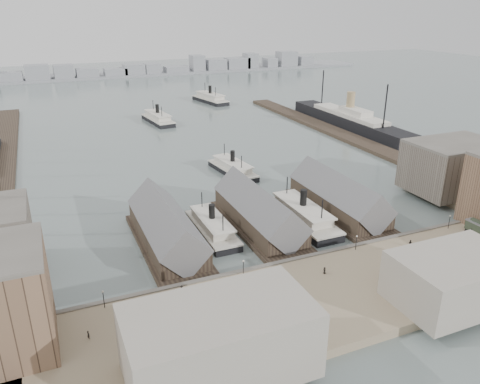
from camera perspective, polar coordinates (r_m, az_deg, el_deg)
name	(u,v)px	position (r m, az deg, el deg)	size (l,w,h in m)	color
ground	(288,256)	(117.45, 5.81, -7.75)	(900.00, 900.00, 0.00)	slate
quay	(333,295)	(102.60, 11.30, -12.23)	(180.00, 30.00, 2.00)	#89775C
seawall	(298,262)	(112.99, 7.11, -8.42)	(180.00, 1.20, 2.30)	#59544C
west_wharf	(1,168)	(197.95, -27.09, 2.66)	(10.00, 220.00, 1.60)	#2D231C
east_wharf	(342,135)	(227.56, 12.31, 6.84)	(10.00, 180.00, 1.60)	#2D231C
ferry_shed_west	(166,229)	(120.83, -8.96, -4.53)	(14.00, 42.00, 12.60)	#2D231C
ferry_shed_center	(259,213)	(128.69, 2.30, -2.56)	(14.00, 42.00, 12.60)	#2D231C
ferry_shed_east	(338,199)	(140.98, 11.90, -0.79)	(14.00, 42.00, 12.60)	#2D231C
warehouse_east_back	(453,167)	(164.93, 24.54, 2.80)	(28.00, 20.00, 15.00)	#60564C
street_bldg_center	(454,279)	(103.95, 24.65, -9.61)	(24.00, 16.00, 10.00)	gray
street_bldg_west	(220,341)	(78.30, -2.48, -17.64)	(30.00, 16.00, 12.00)	gray
lamp_post_far_w	(103,296)	(97.65, -16.33, -12.07)	(0.44, 0.44, 3.92)	black
lamp_post_near_w	(243,265)	(103.83, 0.41, -8.89)	(0.44, 0.44, 3.92)	black
lamp_post_near_e	(356,240)	(117.58, 14.01, -5.69)	(0.44, 0.44, 3.92)	black
lamp_post_far_e	(450,219)	(136.64, 24.19, -3.05)	(0.44, 0.44, 3.92)	black
far_shore	(98,73)	(429.12, -16.93, 13.72)	(500.00, 40.00, 15.72)	gray
ferry_docked_west	(212,227)	(126.79, -3.41, -4.23)	(7.65, 25.49, 9.10)	black
ferry_docked_east	(303,215)	(133.92, 7.63, -2.74)	(8.94, 29.79, 10.64)	black
ferry_open_near	(233,168)	(171.92, -0.90, 2.96)	(10.71, 26.49, 9.20)	black
ferry_open_mid	(158,118)	(252.72, -9.98, 8.85)	(11.99, 29.62, 10.29)	black
ferry_open_far	(210,98)	(304.01, -3.65, 11.34)	(15.30, 32.44, 11.15)	black
ocean_steamer	(349,120)	(246.04, 13.18, 8.60)	(12.11, 88.51, 17.70)	black
horse_cart_left	(165,305)	(95.81, -9.18, -13.48)	(4.76, 1.95, 1.60)	black
horse_cart_center	(240,306)	(94.40, 0.03, -13.76)	(4.98, 2.10, 1.60)	black
horse_cart_right	(432,263)	(116.94, 22.38, -8.03)	(4.54, 1.55, 1.45)	black
pedestrian_0	(88,335)	(91.72, -18.00, -16.21)	(0.60, 0.44, 1.65)	black
pedestrian_1	(186,336)	(87.98, -6.55, -16.99)	(0.77, 0.60, 1.58)	black
pedestrian_2	(182,289)	(99.95, -7.12, -11.67)	(1.12, 0.64, 1.73)	black
pedestrian_3	(286,324)	(90.36, 5.60, -15.70)	(1.00, 0.42, 1.71)	black
pedestrian_4	(325,270)	(107.28, 10.27, -9.38)	(0.77, 0.50, 1.58)	black
pedestrian_5	(390,276)	(108.63, 17.87, -9.72)	(0.60, 0.44, 1.64)	black
pedestrian_6	(410,243)	(123.82, 20.03, -5.89)	(0.89, 0.69, 1.83)	black
pedestrian_7	(456,263)	(118.97, 24.79, -7.87)	(1.09, 0.63, 1.69)	black
pedestrian_8	(471,232)	(136.47, 26.32, -4.34)	(0.94, 0.39, 1.60)	black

